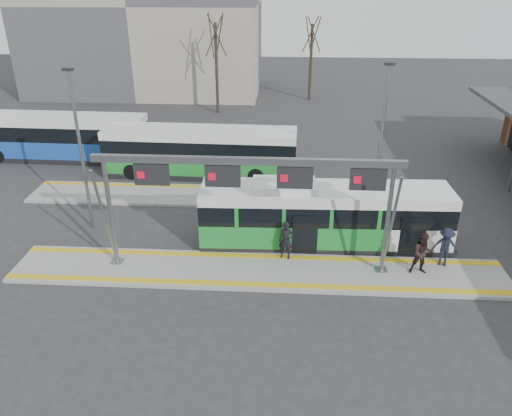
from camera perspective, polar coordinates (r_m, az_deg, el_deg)
The scene contains 18 objects.
ground at distance 22.54m, azimuth 0.23°, elevation -7.39°, with size 120.00×120.00×0.00m, color #2D2D30.
platform_main at distance 22.50m, azimuth 0.24°, elevation -7.23°, with size 22.00×3.00×0.15m, color gray.
platform_second at distance 29.93m, azimuth -6.56°, elevation 1.44°, with size 20.00×3.00×0.15m, color gray.
tactile_main at distance 22.45m, azimuth 0.24°, elevation -7.04°, with size 22.00×2.65×0.02m.
tactile_second at distance 30.93m, azimuth -6.23°, elevation 2.46°, with size 20.00×0.35×0.02m.
gantry at distance 20.76m, azimuth -0.66°, elevation 3.02°, with size 13.00×1.68×5.20m.
apartment_block at distance 56.95m, azimuth -12.84°, elevation 22.08°, with size 24.50×12.50×18.40m.
hero_bus at distance 24.29m, azimuth 7.72°, elevation -0.97°, with size 11.94×2.82×3.27m.
bg_bus_green at distance 32.69m, azimuth -6.35°, elevation 6.32°, with size 12.40×2.97×3.08m.
bg_bus_blue at distance 37.95m, azimuth -21.41°, elevation 7.48°, with size 12.01×2.96×3.12m.
passenger_a at distance 22.90m, azimuth 3.44°, elevation -3.73°, with size 0.67×0.44×1.83m, color black.
passenger_b at distance 22.92m, azimuth 18.53°, elevation -4.96°, with size 0.95×0.74×1.96m, color black.
passenger_c at distance 23.89m, azimuth 20.82°, elevation -4.18°, with size 1.20×0.69×1.86m, color black.
tree_left at distance 46.65m, azimuth -4.65°, elevation 19.01°, with size 1.40×1.40×9.08m.
tree_mid at distance 51.99m, azimuth 6.43°, elevation 19.05°, with size 1.40×1.40×8.38m.
tree_far at distance 55.70m, azimuth -22.16°, elevation 18.35°, with size 1.40×1.40×8.98m.
lamp_west at distance 25.96m, azimuth -19.41°, elevation 6.39°, with size 0.50×0.25×8.22m.
lamp_east at distance 26.78m, azimuth 14.12°, elevation 7.63°, with size 0.50×0.25×8.19m.
Camera 1 is at (1.04, -18.84, 12.34)m, focal length 35.00 mm.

